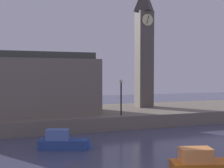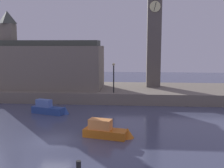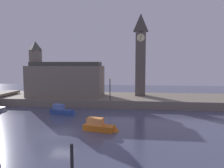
% 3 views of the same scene
% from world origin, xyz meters
% --- Properties ---
extents(ground_plane, '(120.00, 120.00, 0.00)m').
position_xyz_m(ground_plane, '(0.00, 0.00, 0.00)').
color(ground_plane, '#474C66').
extents(far_embankment, '(70.00, 12.00, 1.50)m').
position_xyz_m(far_embankment, '(0.00, 20.00, 0.75)').
color(far_embankment, slate).
rests_on(far_embankment, ground).
extents(clock_tower, '(2.28, 2.32, 17.05)m').
position_xyz_m(clock_tower, '(9.55, 21.35, 10.33)').
color(clock_tower, '#5B544C').
rests_on(clock_tower, far_embankment).
extents(parliament_hall, '(15.07, 6.87, 11.39)m').
position_xyz_m(parliament_hall, '(-6.08, 18.82, 5.02)').
color(parliament_hall, slate).
rests_on(parliament_hall, far_embankment).
extents(streetlamp, '(0.36, 0.36, 4.01)m').
position_xyz_m(streetlamp, '(3.88, 15.08, 4.00)').
color(streetlamp, black).
rests_on(streetlamp, far_embankment).
extents(mooring_post_right, '(0.25, 0.25, 2.15)m').
position_xyz_m(mooring_post_right, '(3.90, -8.67, 1.07)').
color(mooring_post_right, '#252525').
rests_on(mooring_post_right, ground).
extents(boat_tour_blue, '(4.69, 2.35, 1.71)m').
position_xyz_m(boat_tour_blue, '(-3.02, 8.97, 0.58)').
color(boat_tour_blue, '#2D4C93').
rests_on(boat_tour_blue, ground).
extents(boat_patrol_orange, '(4.62, 2.24, 1.66)m').
position_xyz_m(boat_patrol_orange, '(4.51, 1.26, 0.55)').
color(boat_patrol_orange, orange).
rests_on(boat_patrol_orange, ground).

